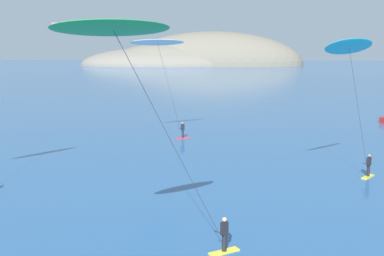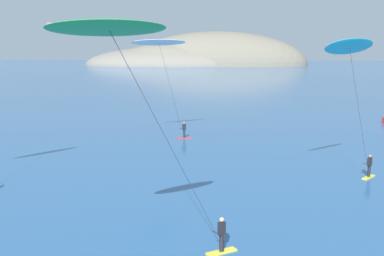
% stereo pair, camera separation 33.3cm
% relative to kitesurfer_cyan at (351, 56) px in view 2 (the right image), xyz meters
% --- Properties ---
extents(headland_island, '(105.79, 40.35, 31.93)m').
position_rel_kitesurfer_cyan_xyz_m(headland_island, '(-27.36, 196.26, -8.74)').
color(headland_island, '#6B6656').
rests_on(headland_island, ground).
extents(kitesurfer_cyan, '(5.30, 5.29, 9.97)m').
position_rel_kitesurfer_cyan_xyz_m(kitesurfer_cyan, '(0.00, 0.00, 0.00)').
color(kitesurfer_cyan, yellow).
rests_on(kitesurfer_cyan, ground).
extents(kitesurfer_green, '(7.08, 6.40, 10.41)m').
position_rel_kitesurfer_cyan_xyz_m(kitesurfer_green, '(-11.75, -14.92, 0.58)').
color(kitesurfer_green, yellow).
rests_on(kitesurfer_green, ground).
extents(kitesurfer_white, '(5.75, 4.42, 10.10)m').
position_rel_kitesurfer_cyan_xyz_m(kitesurfer_white, '(-14.72, 14.23, 0.28)').
color(kitesurfer_white, red).
rests_on(kitesurfer_white, ground).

